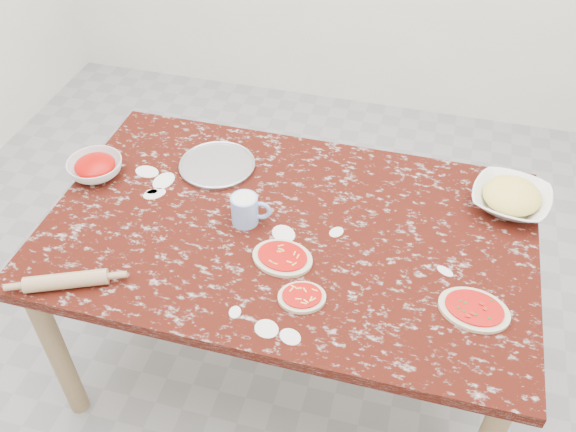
{
  "coord_description": "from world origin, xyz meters",
  "views": [
    {
      "loc": [
        0.38,
        -1.41,
        2.16
      ],
      "look_at": [
        0.0,
        0.0,
        0.8
      ],
      "focal_mm": 38.32,
      "sensor_mm": 36.0,
      "label": 1
    }
  ],
  "objects_px": {
    "rolling_pin": "(66,281)",
    "cheese_bowl": "(510,200)",
    "worktable": "(288,245)",
    "pizza_tray": "(217,166)",
    "sauce_bowl": "(96,168)",
    "flour_mug": "(246,209)"
  },
  "relations": [
    {
      "from": "pizza_tray",
      "to": "cheese_bowl",
      "type": "relative_size",
      "value": 1.06
    },
    {
      "from": "rolling_pin",
      "to": "cheese_bowl",
      "type": "bearing_deg",
      "value": 29.27
    },
    {
      "from": "pizza_tray",
      "to": "flour_mug",
      "type": "bearing_deg",
      "value": -52.18
    },
    {
      "from": "worktable",
      "to": "pizza_tray",
      "type": "bearing_deg",
      "value": 144.23
    },
    {
      "from": "rolling_pin",
      "to": "flour_mug",
      "type": "bearing_deg",
      "value": 43.58
    },
    {
      "from": "sauce_bowl",
      "to": "cheese_bowl",
      "type": "bearing_deg",
      "value": 8.3
    },
    {
      "from": "pizza_tray",
      "to": "rolling_pin",
      "type": "distance_m",
      "value": 0.7
    },
    {
      "from": "pizza_tray",
      "to": "rolling_pin",
      "type": "bearing_deg",
      "value": -109.61
    },
    {
      "from": "pizza_tray",
      "to": "flour_mug",
      "type": "relative_size",
      "value": 2.06
    },
    {
      "from": "cheese_bowl",
      "to": "flour_mug",
      "type": "xyz_separation_m",
      "value": [
        -0.84,
        -0.3,
        0.02
      ]
    },
    {
      "from": "sauce_bowl",
      "to": "cheese_bowl",
      "type": "distance_m",
      "value": 1.46
    },
    {
      "from": "rolling_pin",
      "to": "sauce_bowl",
      "type": "bearing_deg",
      "value": 108.64
    },
    {
      "from": "sauce_bowl",
      "to": "flour_mug",
      "type": "xyz_separation_m",
      "value": [
        0.6,
        -0.09,
        0.02
      ]
    },
    {
      "from": "pizza_tray",
      "to": "cheese_bowl",
      "type": "distance_m",
      "value": 1.04
    },
    {
      "from": "sauce_bowl",
      "to": "cheese_bowl",
      "type": "xyz_separation_m",
      "value": [
        1.44,
        0.21,
        0.0
      ]
    },
    {
      "from": "cheese_bowl",
      "to": "rolling_pin",
      "type": "height_order",
      "value": "cheese_bowl"
    },
    {
      "from": "cheese_bowl",
      "to": "flour_mug",
      "type": "distance_m",
      "value": 0.9
    },
    {
      "from": "pizza_tray",
      "to": "sauce_bowl",
      "type": "height_order",
      "value": "sauce_bowl"
    },
    {
      "from": "worktable",
      "to": "cheese_bowl",
      "type": "distance_m",
      "value": 0.77
    },
    {
      "from": "worktable",
      "to": "rolling_pin",
      "type": "bearing_deg",
      "value": -143.74
    },
    {
      "from": "worktable",
      "to": "cheese_bowl",
      "type": "height_order",
      "value": "cheese_bowl"
    },
    {
      "from": "worktable",
      "to": "rolling_pin",
      "type": "relative_size",
      "value": 6.57
    }
  ]
}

